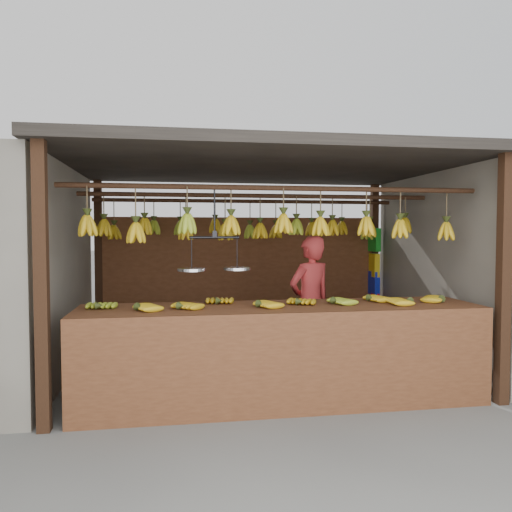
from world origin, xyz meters
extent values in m
plane|color=#5B5B57|center=(0.00, 0.00, 0.00)|extent=(80.00, 80.00, 0.00)
cube|color=black|center=(-2.00, -1.50, 1.15)|extent=(0.10, 0.10, 2.30)
cube|color=black|center=(2.00, -1.50, 1.15)|extent=(0.10, 0.10, 2.30)
cube|color=black|center=(-2.00, 1.50, 1.15)|extent=(0.10, 0.10, 2.30)
cube|color=black|center=(2.00, 1.50, 1.15)|extent=(0.10, 0.10, 2.30)
cube|color=black|center=(0.00, 0.00, 2.35)|extent=(4.30, 3.30, 0.10)
cylinder|color=black|center=(0.00, -1.00, 2.00)|extent=(4.00, 0.05, 0.05)
cylinder|color=black|center=(0.00, 0.00, 2.00)|extent=(4.00, 0.05, 0.05)
cylinder|color=black|center=(0.00, 1.00, 2.00)|extent=(4.00, 0.05, 0.05)
cube|color=#5B311B|center=(0.00, 1.50, 0.90)|extent=(4.00, 0.06, 1.80)
cube|color=#5B311B|center=(0.01, -1.10, 0.86)|extent=(3.73, 0.83, 0.08)
cube|color=#5B311B|center=(0.01, -1.51, 0.45)|extent=(3.73, 0.04, 0.90)
cube|color=black|center=(-1.76, -1.46, 0.41)|extent=(0.07, 0.07, 0.82)
cube|color=black|center=(1.78, -1.46, 0.41)|extent=(0.07, 0.07, 0.82)
cube|color=black|center=(-1.76, -0.74, 0.41)|extent=(0.07, 0.07, 0.82)
cube|color=black|center=(1.78, -0.74, 0.41)|extent=(0.07, 0.07, 0.82)
ellipsoid|color=#92A523|center=(-1.63, -1.10, 0.93)|extent=(0.20, 0.26, 0.06)
ellipsoid|color=#C19614|center=(-1.28, -1.23, 0.93)|extent=(0.29, 0.27, 0.06)
ellipsoid|color=#C19614|center=(-0.92, -1.22, 0.93)|extent=(0.30, 0.30, 0.06)
ellipsoid|color=#C19614|center=(-0.56, -0.94, 0.93)|extent=(0.22, 0.27, 0.06)
ellipsoid|color=#C19614|center=(-0.21, -1.22, 0.93)|extent=(0.29, 0.26, 0.06)
ellipsoid|color=#C19614|center=(0.18, -1.12, 0.93)|extent=(0.27, 0.30, 0.06)
ellipsoid|color=#92A523|center=(0.52, -1.12, 0.93)|extent=(0.28, 0.25, 0.06)
ellipsoid|color=#C19614|center=(0.93, -0.99, 0.93)|extent=(0.28, 0.23, 0.06)
ellipsoid|color=#C19614|center=(1.22, -1.22, 0.93)|extent=(0.25, 0.19, 0.06)
ellipsoid|color=#C19614|center=(1.61, -1.14, 0.93)|extent=(0.30, 0.29, 0.06)
ellipsoid|color=#C19614|center=(-1.73, -1.02, 1.64)|extent=(0.16, 0.16, 0.28)
ellipsoid|color=#C19614|center=(-1.31, -1.01, 1.58)|extent=(0.16, 0.16, 0.28)
ellipsoid|color=#92A523|center=(-0.85, -1.03, 1.66)|extent=(0.16, 0.16, 0.28)
ellipsoid|color=#C19614|center=(-0.44, -0.95, 1.65)|extent=(0.16, 0.16, 0.28)
ellipsoid|color=#C19614|center=(0.05, -1.02, 1.67)|extent=(0.16, 0.16, 0.28)
ellipsoid|color=#C19614|center=(0.41, -0.99, 1.64)|extent=(0.16, 0.16, 0.28)
ellipsoid|color=#C19614|center=(0.88, -0.98, 1.64)|extent=(0.16, 0.16, 0.28)
ellipsoid|color=#C19614|center=(1.23, -0.99, 1.62)|extent=(0.16, 0.16, 0.28)
ellipsoid|color=#C19614|center=(1.74, -0.95, 1.59)|extent=(0.16, 0.16, 0.28)
ellipsoid|color=#C19614|center=(-1.72, 0.02, 1.64)|extent=(0.16, 0.16, 0.28)
ellipsoid|color=#C19614|center=(-1.29, 0.03, 1.65)|extent=(0.16, 0.16, 0.28)
ellipsoid|color=#C19614|center=(-0.84, 0.03, 1.59)|extent=(0.16, 0.16, 0.28)
ellipsoid|color=#C19614|center=(-0.40, 0.04, 1.59)|extent=(0.16, 0.16, 0.28)
ellipsoid|color=#C19614|center=(0.00, 0.03, 1.60)|extent=(0.16, 0.16, 0.28)
ellipsoid|color=#92A523|center=(0.41, -0.04, 1.65)|extent=(0.16, 0.16, 0.28)
ellipsoid|color=#C19614|center=(0.87, 0.04, 1.64)|extent=(0.16, 0.16, 0.28)
ellipsoid|color=#C19614|center=(1.31, -0.01, 1.62)|extent=(0.16, 0.16, 0.28)
ellipsoid|color=#C19614|center=(1.74, -0.05, 1.67)|extent=(0.16, 0.16, 0.28)
ellipsoid|color=#C19614|center=(-1.73, 0.95, 1.59)|extent=(0.16, 0.16, 0.28)
ellipsoid|color=#92A523|center=(-1.23, 1.05, 1.65)|extent=(0.16, 0.16, 0.28)
ellipsoid|color=#92A523|center=(-0.89, 0.98, 1.64)|extent=(0.16, 0.16, 0.28)
ellipsoid|color=#C19614|center=(-0.43, 1.03, 1.67)|extent=(0.16, 0.16, 0.28)
ellipsoid|color=#92A523|center=(0.03, 1.00, 1.59)|extent=(0.16, 0.16, 0.28)
ellipsoid|color=#C19614|center=(0.38, 0.98, 1.60)|extent=(0.16, 0.16, 0.28)
ellipsoid|color=#C19614|center=(0.87, 0.96, 1.63)|extent=(0.16, 0.16, 0.28)
ellipsoid|color=#C19614|center=(1.31, 0.99, 1.64)|extent=(0.16, 0.16, 0.28)
ellipsoid|color=#92A523|center=(1.66, 0.95, 1.58)|extent=(0.16, 0.16, 0.28)
cylinder|color=black|center=(-0.60, -1.00, 1.77)|extent=(0.02, 0.02, 0.46)
cylinder|color=black|center=(-0.60, -1.00, 1.54)|extent=(0.47, 0.09, 0.02)
cylinder|color=silver|center=(-0.81, -1.03, 1.24)|extent=(0.25, 0.25, 0.02)
cylinder|color=silver|center=(-0.39, -0.97, 1.24)|extent=(0.25, 0.25, 0.02)
imported|color=#BF3333|center=(0.57, -0.07, 0.77)|extent=(0.66, 0.56, 1.54)
cube|color=#199926|center=(1.94, 1.35, 1.48)|extent=(0.08, 0.26, 0.34)
cube|color=yellow|center=(1.94, 1.35, 1.10)|extent=(0.08, 0.26, 0.34)
cube|color=#1426BF|center=(1.94, 1.35, 0.84)|extent=(0.08, 0.26, 0.34)
cube|color=red|center=(1.94, 1.35, 0.52)|extent=(0.08, 0.26, 0.34)
camera|label=1|loc=(-0.97, -5.61, 1.58)|focal=35.00mm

